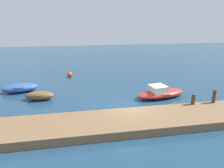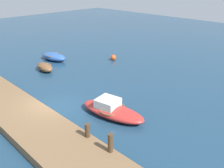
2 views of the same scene
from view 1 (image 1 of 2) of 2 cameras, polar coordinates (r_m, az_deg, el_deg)
name	(u,v)px [view 1 (image 1 of 2)]	position (r m, az deg, el deg)	size (l,w,h in m)	color
ground_plane	(129,111)	(15.02, 4.98, -7.67)	(84.00, 84.00, 0.00)	navy
dock_platform	(138,121)	(13.10, 7.43, -10.46)	(21.97, 3.10, 0.54)	brown
dinghy_brown	(40,95)	(17.94, -20.01, -3.11)	(2.48, 1.34, 0.72)	brown
motorboat_red	(161,93)	(17.86, 13.74, -2.44)	(4.72, 2.44, 1.12)	#B72D28
rowboat_blue	(20,88)	(20.60, -24.92, -0.97)	(3.41, 1.97, 0.79)	#2D569E
mooring_post_west	(193,99)	(15.78, 22.25, -4.07)	(0.28, 0.28, 0.77)	#47331E
mooring_post_mid_west	(214,96)	(16.69, 27.21, -3.16)	(0.25, 0.25, 1.00)	#47331E
marker_buoy	(70,74)	(24.26, -12.01, 2.70)	(0.60, 0.60, 0.60)	#E54C19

